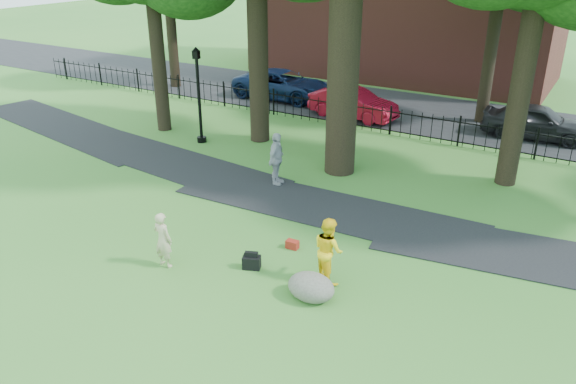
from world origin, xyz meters
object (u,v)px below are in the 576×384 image
Objects in this scene: man at (328,250)px; boulder at (311,285)px; red_sedan at (353,103)px; lamppost at (199,97)px; woman at (163,240)px.

boulder is (0.02, -0.90, -0.51)m from man.
man is at bearing -152.36° from red_sedan.
red_sedan is (4.00, 6.51, -1.24)m from lamppost.
woman is 14.87m from red_sedan.
red_sedan is (-1.43, 14.80, -0.06)m from woman.
red_sedan is at bearing 49.42° from lamppost.
red_sedan is at bearing -82.37° from woman.
lamppost is at bearing -54.65° from woman.
lamppost is (-5.43, 8.29, 1.18)m from woman.
man is at bearing -156.05° from woman.
lamppost reaches higher than boulder.
red_sedan is (-5.40, 13.21, -0.15)m from man.
lamppost is 0.92× the size of red_sedan.
lamppost reaches higher than woman.
red_sedan reaches higher than boulder.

